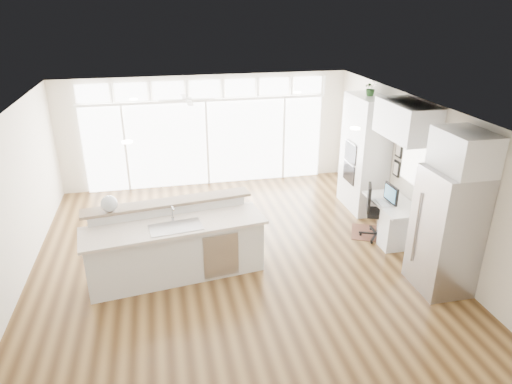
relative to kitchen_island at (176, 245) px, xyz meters
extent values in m
cube|color=#422B14|center=(1.01, 0.14, -0.60)|extent=(7.00, 8.00, 0.02)
cube|color=silver|center=(1.01, 0.14, 2.11)|extent=(7.00, 8.00, 0.02)
cube|color=beige|center=(1.01, 4.14, 0.76)|extent=(7.00, 0.04, 2.70)
cube|color=beige|center=(1.01, -3.86, 0.76)|extent=(7.00, 0.04, 2.70)
cube|color=beige|center=(-2.49, 0.14, 0.76)|extent=(0.04, 8.00, 2.70)
cube|color=beige|center=(4.51, 0.14, 0.76)|extent=(0.04, 8.00, 2.70)
cube|color=silver|center=(1.01, 4.08, 0.46)|extent=(5.80, 0.06, 2.08)
cube|color=silver|center=(1.01, 4.08, 1.79)|extent=(5.90, 0.06, 0.40)
cube|color=white|center=(4.47, 0.44, 0.96)|extent=(0.04, 0.85, 0.85)
cube|color=white|center=(0.51, 2.94, 1.89)|extent=(1.16, 1.16, 0.32)
cube|color=white|center=(1.01, 0.34, 2.09)|extent=(3.40, 3.00, 0.02)
cube|color=silver|center=(4.18, 1.94, 0.66)|extent=(0.64, 1.20, 2.50)
cube|color=silver|center=(4.14, 0.44, -0.21)|extent=(0.72, 1.30, 0.76)
cube|color=silver|center=(4.18, 0.44, 1.76)|extent=(0.64, 1.30, 0.64)
cube|color=#A5A5A9|center=(4.12, -1.21, 0.41)|extent=(0.76, 0.90, 2.00)
cube|color=silver|center=(4.18, -1.21, 1.71)|extent=(0.64, 0.90, 0.60)
cube|color=black|center=(4.47, 1.06, 0.81)|extent=(0.06, 0.22, 0.80)
cube|color=silver|center=(0.00, 0.00, 0.00)|extent=(3.09, 1.50, 1.18)
cube|color=#321710|center=(3.96, 0.64, -0.58)|extent=(1.18, 1.04, 0.01)
cube|color=black|center=(3.89, 0.52, -0.05)|extent=(0.72, 0.70, 1.08)
sphere|color=silver|center=(-1.00, 0.27, 0.72)|extent=(0.31, 0.31, 0.26)
cube|color=black|center=(4.06, 0.44, 0.36)|extent=(0.09, 0.46, 0.38)
cube|color=white|center=(3.89, 0.44, 0.18)|extent=(0.17, 0.36, 0.02)
imported|color=#265022|center=(4.18, 1.94, 2.03)|extent=(0.30, 0.33, 0.24)
camera|label=1|loc=(-0.11, -6.72, 3.74)|focal=32.00mm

